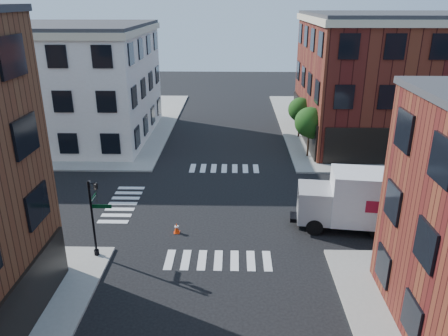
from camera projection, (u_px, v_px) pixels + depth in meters
ground at (222, 205)px, 30.61m from camera, size 120.00×120.00×0.00m
sidewalk_ne at (411, 125)px, 49.69m from camera, size 30.00×30.00×0.15m
sidewalk_nw at (46, 123)px, 50.62m from camera, size 30.00×30.00×0.15m
building_ne at (434, 80)px, 42.89m from camera, size 25.00×16.00×12.00m
building_nw at (38, 84)px, 43.95m from camera, size 22.00×16.00×11.00m
tree_near at (310, 124)px, 38.60m from camera, size 2.69×2.69×4.49m
tree_far at (301, 111)px, 44.29m from camera, size 2.43×2.43×4.07m
signal_pole at (94, 210)px, 23.51m from camera, size 1.29×1.24×4.60m
box_truck at (369, 201)px, 26.64m from camera, size 8.59×3.48×3.80m
traffic_cone at (177, 228)px, 26.82m from camera, size 0.38×0.38×0.66m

